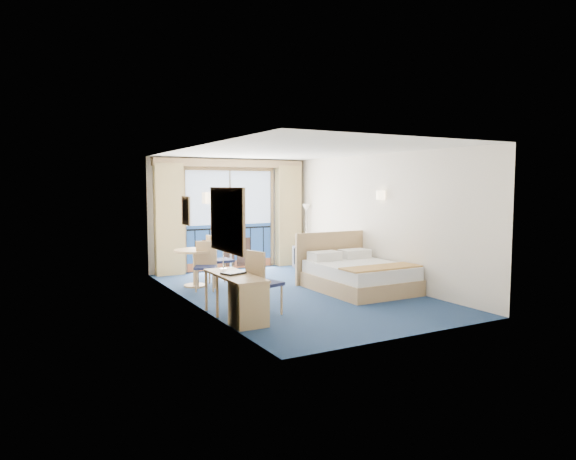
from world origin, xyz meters
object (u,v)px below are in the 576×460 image
object	(u,v)px
bed	(358,275)
table_chair_b	(206,263)
desk	(245,299)
desk_chair	(261,279)
floor_lamp	(306,219)
table_chair_a	(217,257)
round_table	(195,258)
nightstand	(345,265)
armchair	(312,258)

from	to	relation	value
bed	table_chair_b	xyz separation A→B (m)	(-2.59, 1.48, 0.24)
bed	desk	xyz separation A→B (m)	(-2.94, -1.22, 0.08)
desk	desk_chair	world-z (taller)	desk_chair
floor_lamp	desk	bearing A→B (deg)	-129.77
desk	table_chair_a	size ratio (longest dim) A/B	1.43
desk	table_chair_a	bearing A→B (deg)	76.75
bed	table_chair_b	world-z (taller)	bed
desk_chair	round_table	bearing A→B (deg)	-11.63
bed	nightstand	bearing A→B (deg)	65.59
armchair	desk_chair	size ratio (longest dim) A/B	0.67
desk_chair	table_chair_b	bearing A→B (deg)	-12.96
armchair	desk_chair	xyz separation A→B (m)	(-2.92, -3.27, 0.27)
table_chair_a	armchair	bearing A→B (deg)	-83.61
desk	desk_chair	bearing A→B (deg)	39.64
table_chair_b	table_chair_a	bearing A→B (deg)	71.93
nightstand	desk	world-z (taller)	desk
armchair	table_chair_a	size ratio (longest dim) A/B	0.67
nightstand	table_chair_b	world-z (taller)	table_chair_b
armchair	round_table	bearing A→B (deg)	-4.79
round_table	table_chair_a	bearing A→B (deg)	-3.35
bed	armchair	xyz separation A→B (m)	(0.41, 2.41, 0.01)
floor_lamp	table_chair_b	world-z (taller)	floor_lamp
armchair	floor_lamp	distance (m)	1.17
armchair	table_chair_b	distance (m)	3.15
round_table	desk	bearing A→B (deg)	-94.89
round_table	armchair	bearing A→B (deg)	9.28
armchair	round_table	distance (m)	3.13
armchair	table_chair_b	xyz separation A→B (m)	(-3.00, -0.93, 0.22)
nightstand	desk	bearing A→B (deg)	-144.78
nightstand	round_table	size ratio (longest dim) A/B	0.66
nightstand	floor_lamp	distance (m)	2.09
bed	round_table	bearing A→B (deg)	144.46
armchair	floor_lamp	size ratio (longest dim) A/B	0.44
table_chair_b	round_table	bearing A→B (deg)	126.47
desk_chair	round_table	world-z (taller)	desk_chair
armchair	round_table	world-z (taller)	round_table
nightstand	desk_chair	distance (m)	3.75
nightstand	table_chair_b	size ratio (longest dim) A/B	0.58
armchair	floor_lamp	xyz separation A→B (m)	(0.27, 0.72, 0.88)
nightstand	bed	bearing A→B (deg)	-114.41
nightstand	floor_lamp	size ratio (longest dim) A/B	0.35
floor_lamp	table_chair_a	distance (m)	3.21
round_table	table_chair_a	size ratio (longest dim) A/B	0.82
nightstand	round_table	world-z (taller)	round_table
armchair	table_chair_b	size ratio (longest dim) A/B	0.72
nightstand	desk_chair	size ratio (longest dim) A/B	0.54
desk	armchair	bearing A→B (deg)	47.32
floor_lamp	table_chair_a	world-z (taller)	floor_lamp
bed	table_chair_b	size ratio (longest dim) A/B	2.14
desk	desk_chair	xyz separation A→B (m)	(0.43, 0.35, 0.21)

